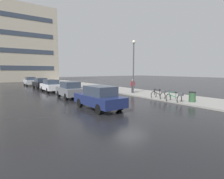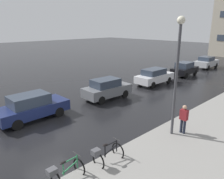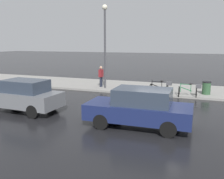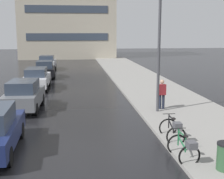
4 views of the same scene
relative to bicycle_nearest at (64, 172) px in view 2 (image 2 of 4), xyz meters
The scene contains 10 objects.
ground_plane 4.09m from the bicycle_nearest, 160.56° to the left, with size 140.00×140.00×0.00m, color black.
bicycle_nearest is the anchor object (origin of this frame).
bicycle_second 1.88m from the bicycle_nearest, 83.76° to the left, with size 0.78×1.43×0.99m.
car_navy 6.67m from the bicycle_nearest, 165.70° to the left, with size 1.92×4.38×1.64m.
car_grey 9.93m from the bicycle_nearest, 128.90° to the left, with size 1.88×4.01×1.64m.
car_white 15.50m from the bicycle_nearest, 113.97° to the left, with size 1.76×4.38×1.59m.
car_black 20.86m from the bicycle_nearest, 107.35° to the left, with size 1.87×3.84×1.60m.
car_silver 27.29m from the bicycle_nearest, 103.93° to the left, with size 1.85×4.09×1.59m.
pedestrian 6.68m from the bicycle_nearest, 80.64° to the left, with size 0.41×0.25×1.71m.
streetlamp 7.02m from the bicycle_nearest, 83.20° to the left, with size 0.38×0.38×6.10m.
Camera 2 is at (10.02, -4.78, 5.68)m, focal length 35.00 mm.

